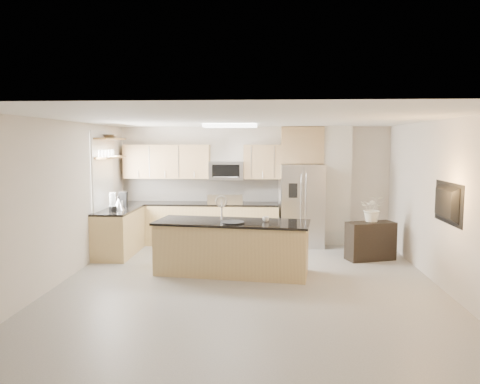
# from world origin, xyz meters

# --- Properties ---
(floor) EXTENTS (6.50, 6.50, 0.00)m
(floor) POSITION_xyz_m (0.00, 0.00, 0.00)
(floor) COLOR #A4A19C
(floor) RESTS_ON ground
(ceiling) EXTENTS (6.00, 6.50, 0.02)m
(ceiling) POSITION_xyz_m (0.00, 0.00, 2.60)
(ceiling) COLOR white
(ceiling) RESTS_ON wall_back
(wall_back) EXTENTS (6.00, 0.02, 2.60)m
(wall_back) POSITION_xyz_m (0.00, 3.25, 1.30)
(wall_back) COLOR beige
(wall_back) RESTS_ON floor
(wall_front) EXTENTS (6.00, 0.02, 2.60)m
(wall_front) POSITION_xyz_m (0.00, -3.25, 1.30)
(wall_front) COLOR beige
(wall_front) RESTS_ON floor
(wall_left) EXTENTS (0.02, 6.50, 2.60)m
(wall_left) POSITION_xyz_m (-3.00, 0.00, 1.30)
(wall_left) COLOR beige
(wall_left) RESTS_ON floor
(wall_right) EXTENTS (0.02, 6.50, 2.60)m
(wall_right) POSITION_xyz_m (3.00, 0.00, 1.30)
(wall_right) COLOR beige
(wall_right) RESTS_ON floor
(back_counter) EXTENTS (3.55, 0.66, 1.44)m
(back_counter) POSITION_xyz_m (-1.23, 2.93, 0.47)
(back_counter) COLOR #D5B875
(back_counter) RESTS_ON floor
(left_counter) EXTENTS (0.66, 1.50, 0.92)m
(left_counter) POSITION_xyz_m (-2.67, 1.85, 0.46)
(left_counter) COLOR #D5B875
(left_counter) RESTS_ON floor
(range) EXTENTS (0.76, 0.64, 1.14)m
(range) POSITION_xyz_m (-0.60, 2.92, 0.47)
(range) COLOR black
(range) RESTS_ON floor
(upper_cabinets) EXTENTS (3.50, 0.33, 0.75)m
(upper_cabinets) POSITION_xyz_m (-1.30, 3.09, 1.83)
(upper_cabinets) COLOR tan
(upper_cabinets) RESTS_ON wall_back
(microwave) EXTENTS (0.76, 0.40, 0.40)m
(microwave) POSITION_xyz_m (-0.60, 3.04, 1.63)
(microwave) COLOR #B5B6B8
(microwave) RESTS_ON upper_cabinets
(refrigerator) EXTENTS (0.92, 0.78, 1.78)m
(refrigerator) POSITION_xyz_m (1.06, 2.87, 0.89)
(refrigerator) COLOR #B5B6B8
(refrigerator) RESTS_ON floor
(partition_column) EXTENTS (0.60, 0.30, 2.60)m
(partition_column) POSITION_xyz_m (1.82, 3.10, 1.30)
(partition_column) COLOR beige
(partition_column) RESTS_ON floor
(window) EXTENTS (0.04, 1.15, 1.65)m
(window) POSITION_xyz_m (-2.98, 1.85, 1.65)
(window) COLOR white
(window) RESTS_ON wall_left
(shelf_lower) EXTENTS (0.30, 1.20, 0.04)m
(shelf_lower) POSITION_xyz_m (-2.85, 1.95, 1.95)
(shelf_lower) COLOR olive
(shelf_lower) RESTS_ON wall_left
(shelf_upper) EXTENTS (0.30, 1.20, 0.04)m
(shelf_upper) POSITION_xyz_m (-2.85, 1.95, 2.32)
(shelf_upper) COLOR olive
(shelf_upper) RESTS_ON wall_left
(ceiling_fixture) EXTENTS (1.00, 0.50, 0.06)m
(ceiling_fixture) POSITION_xyz_m (-0.40, 1.60, 2.56)
(ceiling_fixture) COLOR white
(ceiling_fixture) RESTS_ON ceiling
(island) EXTENTS (2.72, 1.28, 1.33)m
(island) POSITION_xyz_m (-0.29, 0.61, 0.46)
(island) COLOR #D5B875
(island) RESTS_ON floor
(credenza) EXTENTS (0.99, 0.65, 0.73)m
(credenza) POSITION_xyz_m (2.29, 1.70, 0.36)
(credenza) COLOR black
(credenza) RESTS_ON floor
(cup) EXTENTS (0.13, 0.13, 0.09)m
(cup) POSITION_xyz_m (0.28, 0.59, 0.95)
(cup) COLOR white
(cup) RESTS_ON island
(platter) EXTENTS (0.53, 0.53, 0.02)m
(platter) POSITION_xyz_m (-0.27, 0.44, 0.92)
(platter) COLOR black
(platter) RESTS_ON island
(blender) EXTENTS (0.16, 0.16, 0.36)m
(blender) POSITION_xyz_m (-2.68, 1.52, 1.08)
(blender) COLOR black
(blender) RESTS_ON left_counter
(kettle) EXTENTS (0.22, 0.22, 0.27)m
(kettle) POSITION_xyz_m (-2.62, 1.73, 1.04)
(kettle) COLOR #B5B6B8
(kettle) RESTS_ON left_counter
(coffee_maker) EXTENTS (0.18, 0.21, 0.30)m
(coffee_maker) POSITION_xyz_m (-2.69, 2.25, 1.06)
(coffee_maker) COLOR black
(coffee_maker) RESTS_ON left_counter
(bowl) EXTENTS (0.40, 0.40, 0.09)m
(bowl) POSITION_xyz_m (-2.85, 1.99, 2.38)
(bowl) COLOR #B5B6B8
(bowl) RESTS_ON shelf_upper
(flower_vase) EXTENTS (0.82, 0.75, 0.77)m
(flower_vase) POSITION_xyz_m (2.33, 1.75, 1.12)
(flower_vase) COLOR white
(flower_vase) RESTS_ON credenza
(television) EXTENTS (0.14, 1.08, 0.62)m
(television) POSITION_xyz_m (2.91, -0.20, 1.35)
(television) COLOR black
(television) RESTS_ON wall_right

